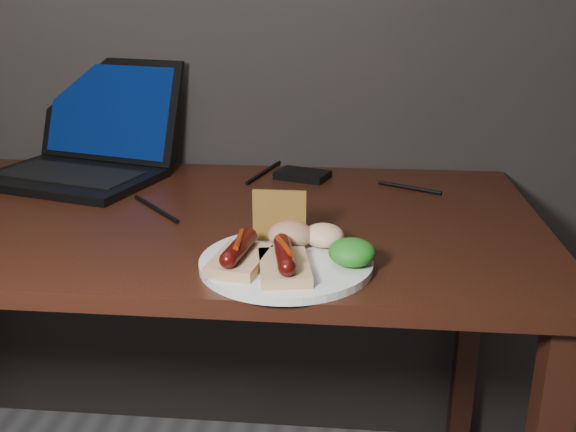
{
  "coord_description": "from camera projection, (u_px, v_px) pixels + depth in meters",
  "views": [
    {
      "loc": [
        0.34,
        0.27,
        1.14
      ],
      "look_at": [
        0.26,
        1.18,
        0.82
      ],
      "focal_mm": 40.0,
      "sensor_mm": 36.0,
      "label": 1
    }
  ],
  "objects": [
    {
      "name": "desk",
      "position": [
        165.0,
        255.0,
        1.23
      ],
      "size": [
        1.4,
        0.7,
        0.75
      ],
      "color": "#36180D",
      "rests_on": "ground"
    },
    {
      "name": "laptop",
      "position": [
        86.0,
        151.0,
        1.42
      ],
      "size": [
        0.43,
        0.41,
        0.25
      ],
      "color": "black",
      "rests_on": "desk"
    },
    {
      "name": "hard_drive",
      "position": [
        302.0,
        175.0,
        1.41
      ],
      "size": [
        0.13,
        0.11,
        0.02
      ],
      "primitive_type": "cube",
      "rotation": [
        0.0,
        0.0,
        -0.35
      ],
      "color": "black",
      "rests_on": "desk"
    },
    {
      "name": "desk_cables",
      "position": [
        197.0,
        187.0,
        1.34
      ],
      "size": [
        0.94,
        0.47,
        0.01
      ],
      "color": "black",
      "rests_on": "desk"
    },
    {
      "name": "plate",
      "position": [
        286.0,
        263.0,
        0.96
      ],
      "size": [
        0.31,
        0.31,
        0.01
      ],
      "primitive_type": "cylinder",
      "rotation": [
        0.0,
        0.0,
        0.22
      ],
      "color": "silver",
      "rests_on": "desk"
    },
    {
      "name": "bread_sausage_left",
      "position": [
        239.0,
        255.0,
        0.93
      ],
      "size": [
        0.09,
        0.12,
        0.04
      ],
      "color": "#D7AC7E",
      "rests_on": "plate"
    },
    {
      "name": "bread_sausage_center",
      "position": [
        284.0,
        261.0,
        0.91
      ],
      "size": [
        0.09,
        0.13,
        0.04
      ],
      "color": "#D7AC7E",
      "rests_on": "plate"
    },
    {
      "name": "crispbread",
      "position": [
        279.0,
        216.0,
        1.02
      ],
      "size": [
        0.08,
        0.01,
        0.08
      ],
      "primitive_type": "cube",
      "color": "olive",
      "rests_on": "plate"
    },
    {
      "name": "salad_greens",
      "position": [
        352.0,
        252.0,
        0.94
      ],
      "size": [
        0.07,
        0.07,
        0.04
      ],
      "primitive_type": "ellipsoid",
      "color": "#115210",
      "rests_on": "plate"
    },
    {
      "name": "salsa_mound",
      "position": [
        291.0,
        234.0,
        1.0
      ],
      "size": [
        0.07,
        0.07,
        0.04
      ],
      "primitive_type": "ellipsoid",
      "color": "maroon",
      "rests_on": "plate"
    },
    {
      "name": "coleslaw_mound",
      "position": [
        324.0,
        235.0,
        1.01
      ],
      "size": [
        0.06,
        0.06,
        0.04
      ],
      "primitive_type": "ellipsoid",
      "color": "beige",
      "rests_on": "plate"
    }
  ]
}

